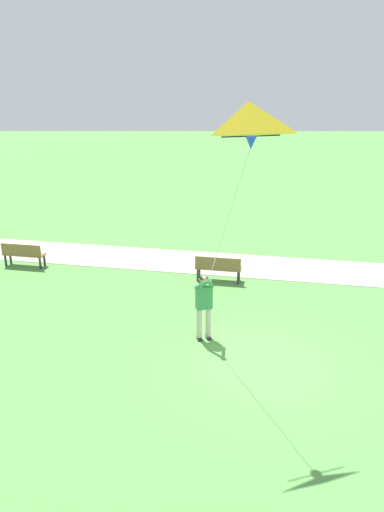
{
  "coord_description": "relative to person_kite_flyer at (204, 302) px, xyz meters",
  "views": [
    {
      "loc": [
        -10.09,
        1.67,
        6.21
      ],
      "look_at": [
        0.64,
        1.7,
        2.47
      ],
      "focal_mm": 34.86,
      "sensor_mm": 36.0,
      "label": 1
    }
  ],
  "objects": [
    {
      "name": "park_bench_far_walkway",
      "position": [
        5.3,
        6.32,
        -0.54
      ],
      "size": [
        0.73,
        1.56,
        0.88
      ],
      "color": "olive",
      "rests_on": "ground"
    },
    {
      "name": "walkway_path",
      "position": [
        5.86,
        0.6,
        -1.04
      ],
      "size": [
        8.62,
        31.85,
        0.02
      ],
      "primitive_type": "cube",
      "rotation": [
        0.0,
        0.0,
        -0.2
      ],
      "color": "#B7AD99",
      "rests_on": "ground"
    },
    {
      "name": "flying_kite",
      "position": [
        -2.65,
        -0.66,
        4.47
      ],
      "size": [
        2.64,
        1.19,
        4.16
      ],
      "color": "yellow"
    },
    {
      "name": "ground_plane",
      "position": [
        -1.25,
        -1.4,
        -1.05
      ],
      "size": [
        120.0,
        120.0,
        0.0
      ],
      "primitive_type": "plane",
      "color": "#569947"
    },
    {
      "name": "park_bench_near_walkway",
      "position": [
        3.93,
        -0.55,
        -0.54
      ],
      "size": [
        0.73,
        1.56,
        0.88
      ],
      "color": "olive",
      "rests_on": "ground"
    },
    {
      "name": "person_kite_flyer",
      "position": [
        0.0,
        0.0,
        0.0
      ],
      "size": [
        0.63,
        0.51,
        1.83
      ],
      "color": "#232328",
      "rests_on": "ground"
    }
  ]
}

